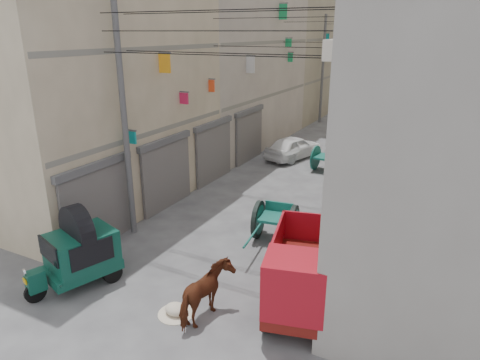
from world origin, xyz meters
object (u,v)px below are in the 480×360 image
Objects in this scene: auto_rickshaw at (80,249)px; tonga_cart at (275,221)px; distant_car_grey at (396,119)px; mini_truck at (302,280)px; horse at (206,294)px; distant_car_white at (294,147)px; second_cart at (328,159)px; distant_car_green at (371,100)px; feed_sack at (176,309)px.

tonga_cart is at bearing 70.96° from auto_rickshaw.
mini_truck is at bearing -66.94° from distant_car_grey.
distant_car_grey is at bearing -89.58° from horse.
mini_truck is 14.18m from distant_car_white.
horse reaches higher than tonga_cart.
distant_car_white is (-2.42, 1.50, -0.03)m from second_cart.
distant_car_white is at bearing 97.64° from mini_truck.
auto_rickshaw is 13.57m from second_cart.
second_cart is 0.42× the size of distant_car_grey.
tonga_cart is 30.68m from distant_car_green.
mini_truck reaches higher than tonga_cart.
distant_car_white is (0.85, 14.67, -0.41)m from auto_rickshaw.
tonga_cart is at bearing -72.32° from distant_car_grey.
auto_rickshaw is 4.00m from horse.
horse reaches higher than distant_car_white.
auto_rickshaw reaches higher than tonga_cart.
feed_sack is (-2.82, -1.44, -0.85)m from mini_truck.
feed_sack is at bearing 18.85° from auto_rickshaw.
tonga_cart is at bearing 123.47° from distant_car_white.
distant_car_white is at bearing 153.88° from second_cart.
horse is at bearing -96.00° from tonga_cart.
horse is at bearing 118.68° from distant_car_white.
tonga_cart is 4.14m from mini_truck.
distant_car_grey is at bearing 114.69° from distant_car_green.
horse is at bearing 98.43° from distant_car_green.
tonga_cart is at bearing 108.19° from mini_truck.
tonga_cart reaches higher than second_cart.
tonga_cart reaches higher than distant_car_grey.
distant_car_grey is (-1.34, 24.70, -0.38)m from mini_truck.
feed_sack is 14.84m from distant_car_white.
distant_car_white reaches higher than second_cart.
tonga_cart reaches higher than distant_car_white.
horse reaches higher than distant_car_green.
auto_rickshaw is 0.70× the size of distant_car_white.
tonga_cart is 5.32× the size of feed_sack.
distant_car_white reaches higher than distant_car_green.
feed_sack is at bearing -166.57° from mini_truck.
feed_sack is 35.58m from distant_car_green.
distant_car_white is at bearing 99.05° from feed_sack.
second_cart is at bearing 94.57° from auto_rickshaw.
feed_sack is 0.16× the size of distant_car_grey.
second_cart is 0.42× the size of distant_car_green.
distant_car_white reaches higher than distant_car_grey.
horse is (0.16, -4.75, 0.02)m from tonga_cart.
horse is (-2.02, -1.24, -0.28)m from mini_truck.
second_cart reaches higher than distant_car_grey.
horse is at bearing 21.70° from auto_rickshaw.
second_cart is at bearing 85.91° from tonga_cart.
distant_car_green reaches higher than feed_sack.
horse is (3.98, 0.22, -0.35)m from auto_rickshaw.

